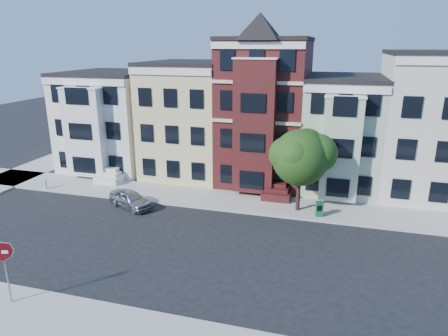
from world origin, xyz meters
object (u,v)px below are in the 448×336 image
(street_tree, at_px, (300,161))
(stop_sign, at_px, (6,269))
(fire_hydrant, at_px, (46,185))
(parked_car, at_px, (131,199))
(newspaper_box, at_px, (319,209))

(street_tree, bearing_deg, stop_sign, -128.91)
(fire_hydrant, height_order, stop_sign, stop_sign)
(fire_hydrant, xyz_separation_m, stop_sign, (8.94, -13.50, 1.43))
(street_tree, height_order, parked_car, street_tree)
(street_tree, height_order, newspaper_box, street_tree)
(street_tree, height_order, fire_hydrant, street_tree)
(stop_sign, bearing_deg, street_tree, 30.21)
(fire_hydrant, bearing_deg, street_tree, 3.23)
(parked_car, height_order, newspaper_box, parked_car)
(street_tree, height_order, stop_sign, street_tree)
(fire_hydrant, bearing_deg, parked_car, -9.01)
(stop_sign, bearing_deg, newspaper_box, 25.23)
(newspaper_box, distance_m, fire_hydrant, 22.35)
(street_tree, relative_size, stop_sign, 2.10)
(street_tree, relative_size, newspaper_box, 6.93)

